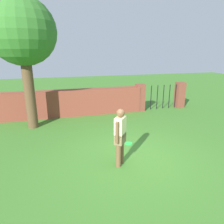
# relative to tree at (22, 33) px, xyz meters

# --- Properties ---
(ground_plane) EXTENTS (40.00, 40.00, 0.00)m
(ground_plane) POSITION_rel_tree_xyz_m (3.12, -3.51, -3.66)
(ground_plane) COLOR #3D7528
(brick_wall) EXTENTS (7.03, 0.50, 1.28)m
(brick_wall) POSITION_rel_tree_xyz_m (1.62, 1.15, -3.03)
(brick_wall) COLOR brown
(brick_wall) RESTS_ON ground
(tree) EXTENTS (2.48, 2.48, 4.98)m
(tree) POSITION_rel_tree_xyz_m (0.00, 0.00, 0.00)
(tree) COLOR brown
(tree) RESTS_ON ground
(person) EXTENTS (0.40, 0.44, 1.62)m
(person) POSITION_rel_tree_xyz_m (2.60, -3.73, -2.77)
(person) COLOR brown
(person) RESTS_ON ground
(fence_gate) EXTENTS (2.81, 0.44, 1.40)m
(fence_gate) POSITION_rel_tree_xyz_m (6.42, 1.15, -2.97)
(fence_gate) COLOR brown
(fence_gate) RESTS_ON ground
(frisbee_green) EXTENTS (0.27, 0.27, 0.02)m
(frisbee_green) POSITION_rel_tree_xyz_m (3.30, -2.54, -3.66)
(frisbee_green) COLOR green
(frisbee_green) RESTS_ON ground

